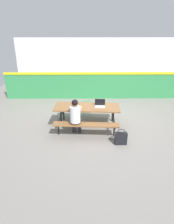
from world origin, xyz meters
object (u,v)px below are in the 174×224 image
object	(u,v)px
backpack_dark	(87,107)
picnic_table_main	(87,111)
laptop_silver	(100,105)
tote_bag_bright	(121,138)
student_nearer	(76,115)

from	to	relation	value
backpack_dark	picnic_table_main	bearing A→B (deg)	-89.84
laptop_silver	tote_bag_bright	distance (m)	1.30
student_nearer	laptop_silver	size ratio (longest dim) A/B	3.62
student_nearer	backpack_dark	bearing A→B (deg)	79.10
picnic_table_main	student_nearer	world-z (taller)	student_nearer
picnic_table_main	backpack_dark	xyz separation A→B (m)	(-0.00, 1.22, -0.36)
student_nearer	laptop_silver	world-z (taller)	student_nearer
picnic_table_main	backpack_dark	bearing A→B (deg)	90.16
picnic_table_main	laptop_silver	xyz separation A→B (m)	(0.41, 0.01, 0.21)
backpack_dark	tote_bag_bright	world-z (taller)	backpack_dark
laptop_silver	tote_bag_bright	size ratio (longest dim) A/B	0.77
student_nearer	laptop_silver	xyz separation A→B (m)	(0.75, 0.55, 0.08)
laptop_silver	backpack_dark	world-z (taller)	laptop_silver
backpack_dark	laptop_silver	bearing A→B (deg)	-71.16
student_nearer	backpack_dark	world-z (taller)	student_nearer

